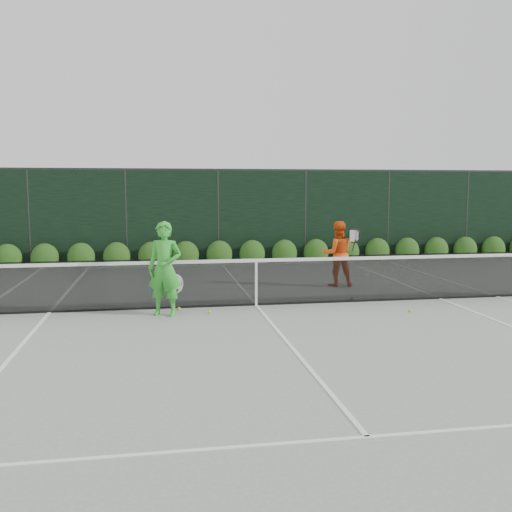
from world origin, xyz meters
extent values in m
plane|color=gray|center=(0.00, 0.00, 0.00)|extent=(80.00, 80.00, 0.00)
cube|color=black|center=(-4.20, 0.00, 0.51)|extent=(4.40, 0.01, 1.02)
cube|color=black|center=(0.00, 0.00, 0.48)|extent=(4.00, 0.01, 0.96)
cube|color=black|center=(4.20, 0.00, 0.51)|extent=(4.40, 0.01, 1.02)
cube|color=white|center=(0.00, 0.00, 0.94)|extent=(12.80, 0.03, 0.07)
cube|color=black|center=(0.00, 0.00, 0.02)|extent=(12.80, 0.02, 0.04)
cube|color=white|center=(0.00, 0.00, 0.46)|extent=(0.05, 0.03, 0.91)
imported|color=green|center=(-1.87, -0.60, 0.90)|extent=(0.77, 0.64, 1.80)
torus|color=silver|center=(-1.67, -0.50, 0.58)|extent=(0.30, 0.11, 0.30)
cylinder|color=black|center=(-1.67, -0.50, 0.34)|extent=(0.10, 0.03, 0.30)
imported|color=#E45013|center=(2.40, 2.02, 0.81)|extent=(0.82, 0.66, 1.61)
torus|color=black|center=(2.75, 1.82, 1.26)|extent=(0.30, 0.10, 0.30)
cylinder|color=black|center=(2.75, 1.82, 1.02)|extent=(0.10, 0.03, 0.30)
cube|color=white|center=(5.49, 0.00, 0.01)|extent=(0.06, 23.77, 0.01)
cube|color=white|center=(-4.12, 0.00, 0.01)|extent=(0.06, 23.77, 0.01)
cube|color=white|center=(4.12, 0.00, 0.01)|extent=(0.06, 23.77, 0.01)
cube|color=white|center=(0.00, 11.88, 0.01)|extent=(11.03, 0.06, 0.01)
cube|color=white|center=(0.00, 6.40, 0.01)|extent=(8.23, 0.06, 0.01)
cube|color=white|center=(0.00, -6.40, 0.01)|extent=(8.23, 0.06, 0.01)
cube|color=white|center=(0.00, 0.00, 0.01)|extent=(0.06, 12.80, 0.01)
cube|color=black|center=(0.00, 7.50, 1.50)|extent=(32.00, 0.06, 3.00)
cube|color=#262826|center=(0.00, 7.50, 3.03)|extent=(32.00, 0.06, 0.06)
cylinder|color=#262826|center=(-6.00, 7.50, 1.50)|extent=(0.08, 0.08, 3.00)
cylinder|color=#262826|center=(-3.00, 7.50, 1.50)|extent=(0.08, 0.08, 3.00)
cylinder|color=#262826|center=(0.00, 7.50, 1.50)|extent=(0.08, 0.08, 3.00)
cylinder|color=#262826|center=(3.00, 7.50, 1.50)|extent=(0.08, 0.08, 3.00)
cylinder|color=#262826|center=(6.00, 7.50, 1.50)|extent=(0.08, 0.08, 3.00)
cylinder|color=#262826|center=(9.00, 7.50, 1.50)|extent=(0.08, 0.08, 3.00)
ellipsoid|color=#173D10|center=(-6.60, 7.15, 0.23)|extent=(0.86, 0.65, 0.94)
ellipsoid|color=#173D10|center=(-5.50, 7.15, 0.23)|extent=(0.86, 0.65, 0.94)
ellipsoid|color=#173D10|center=(-4.40, 7.15, 0.23)|extent=(0.86, 0.65, 0.94)
ellipsoid|color=#173D10|center=(-3.30, 7.15, 0.23)|extent=(0.86, 0.65, 0.94)
ellipsoid|color=#173D10|center=(-2.20, 7.15, 0.23)|extent=(0.86, 0.65, 0.94)
ellipsoid|color=#173D10|center=(-1.10, 7.15, 0.23)|extent=(0.86, 0.65, 0.94)
ellipsoid|color=#173D10|center=(0.00, 7.15, 0.23)|extent=(0.86, 0.65, 0.94)
ellipsoid|color=#173D10|center=(1.10, 7.15, 0.23)|extent=(0.86, 0.65, 0.94)
ellipsoid|color=#173D10|center=(2.20, 7.15, 0.23)|extent=(0.86, 0.65, 0.94)
ellipsoid|color=#173D10|center=(3.30, 7.15, 0.23)|extent=(0.86, 0.65, 0.94)
ellipsoid|color=#173D10|center=(4.40, 7.15, 0.23)|extent=(0.86, 0.65, 0.94)
ellipsoid|color=#173D10|center=(5.50, 7.15, 0.23)|extent=(0.86, 0.65, 0.94)
ellipsoid|color=#173D10|center=(6.60, 7.15, 0.23)|extent=(0.86, 0.65, 0.94)
ellipsoid|color=#173D10|center=(7.70, 7.15, 0.23)|extent=(0.86, 0.65, 0.94)
ellipsoid|color=#173D10|center=(8.80, 7.15, 0.23)|extent=(0.86, 0.65, 0.94)
ellipsoid|color=#173D10|center=(9.90, 7.15, 0.23)|extent=(0.86, 0.65, 0.94)
sphere|color=#B3D62F|center=(2.13, 0.16, 0.03)|extent=(0.07, 0.07, 0.07)
sphere|color=#B3D62F|center=(-1.60, -0.20, 0.03)|extent=(0.07, 0.07, 0.07)
sphere|color=#B3D62F|center=(2.88, -1.14, 0.03)|extent=(0.07, 0.07, 0.07)
sphere|color=#B3D62F|center=(-1.03, -0.59, 0.03)|extent=(0.07, 0.07, 0.07)
camera|label=1|loc=(-1.98, -11.46, 2.43)|focal=40.00mm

